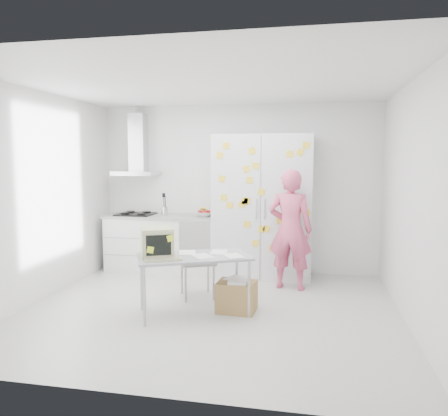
% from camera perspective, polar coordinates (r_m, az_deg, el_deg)
% --- Properties ---
extents(floor, '(4.50, 4.00, 0.02)m').
position_cam_1_polar(floor, '(5.47, -1.77, -13.27)').
color(floor, silver).
rests_on(floor, ground).
extents(walls, '(4.52, 4.01, 2.70)m').
position_cam_1_polar(walls, '(5.87, -0.25, 1.71)').
color(walls, white).
rests_on(walls, ground).
extents(ceiling, '(4.50, 4.00, 0.02)m').
position_cam_1_polar(ceiling, '(5.22, -1.88, 15.98)').
color(ceiling, white).
rests_on(ceiling, walls).
extents(counter_run, '(1.84, 0.63, 1.28)m').
position_cam_1_polar(counter_run, '(7.25, -8.05, -4.48)').
color(counter_run, white).
rests_on(counter_run, ground).
extents(range_hood, '(0.70, 0.48, 1.01)m').
position_cam_1_polar(range_hood, '(7.41, -11.22, 7.26)').
color(range_hood, silver).
rests_on(range_hood, walls).
extents(tall_cabinet, '(1.50, 0.68, 2.20)m').
position_cam_1_polar(tall_cabinet, '(6.77, 5.08, 0.18)').
color(tall_cabinet, silver).
rests_on(tall_cabinet, ground).
extents(person, '(0.68, 0.50, 1.70)m').
position_cam_1_polar(person, '(6.20, 8.64, -2.78)').
color(person, '#D9547A').
rests_on(person, ground).
extents(desk, '(1.46, 1.14, 1.04)m').
position_cam_1_polar(desk, '(5.14, -6.97, -5.33)').
color(desk, '#999BA3').
rests_on(desk, ground).
extents(chair, '(0.60, 0.60, 1.00)m').
position_cam_1_polar(chair, '(5.88, -3.67, -6.03)').
color(chair, '#A6A7A5').
rests_on(chair, ground).
extents(cardboard_box, '(0.48, 0.39, 0.40)m').
position_cam_1_polar(cardboard_box, '(5.37, 1.67, -11.39)').
color(cardboard_box, '#A88348').
rests_on(cardboard_box, ground).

